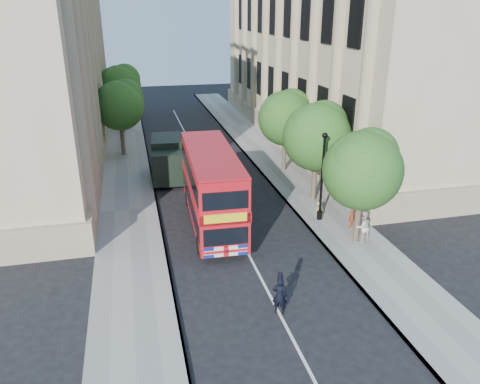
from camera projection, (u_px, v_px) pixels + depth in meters
ground at (266, 288)px, 20.74m from camera, size 120.00×120.00×0.00m
pavement_right at (307, 194)px, 31.01m from camera, size 3.50×80.00×0.12m
pavement_left at (129, 210)px, 28.53m from camera, size 3.50×80.00×0.12m
building_right at (340, 39)px, 42.16m from camera, size 12.00×38.00×18.00m
building_left at (10, 44)px, 36.21m from camera, size 12.00×38.00×18.00m
tree_right_near at (363, 166)px, 23.19m from camera, size 4.00×4.00×6.08m
tree_right_mid at (317, 133)px, 28.55m from camera, size 4.20×4.20×6.37m
tree_right_far at (286, 115)px, 34.04m from camera, size 4.00×4.00×6.15m
tree_left_far at (119, 103)px, 37.78m from camera, size 4.00×4.00×6.30m
tree_left_back at (119, 85)px, 44.93m from camera, size 4.20×4.20×6.65m
lamp_post at (322, 181)px, 26.33m from camera, size 0.32×0.32×5.16m
double_decker_bus at (212, 186)px, 25.95m from camera, size 2.80×9.33×4.27m
box_van at (167, 160)px, 33.41m from camera, size 2.49×5.29×2.94m
police_constable at (280, 296)px, 18.73m from camera, size 0.70×0.59×1.63m
woman_pedestrian at (363, 227)px, 24.22m from camera, size 0.90×0.73×1.76m
child_a at (351, 219)px, 26.04m from camera, size 0.64×0.51×1.02m
child_b at (319, 209)px, 27.28m from camera, size 0.72×0.56×0.98m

